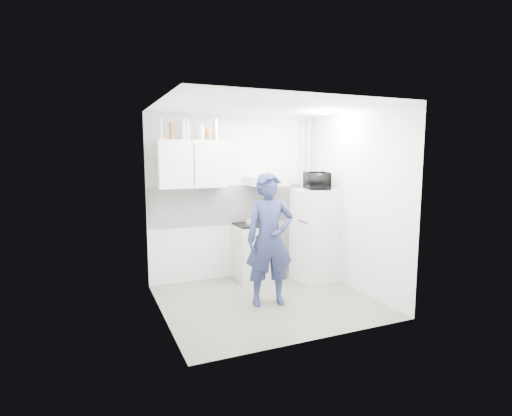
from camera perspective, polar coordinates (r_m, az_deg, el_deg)
name	(u,v)px	position (r m, az deg, el deg)	size (l,w,h in m)	color
floor	(267,301)	(5.61, 1.62, -13.13)	(2.80, 2.80, 0.00)	#5E5F51
ceiling	(268,106)	(5.28, 1.73, 14.30)	(2.80, 2.80, 0.00)	white
wall_back	(235,198)	(6.44, -3.01, 1.50)	(2.80, 2.80, 0.00)	silver
wall_left	(161,213)	(4.87, -13.44, -0.70)	(2.60, 2.60, 0.00)	silver
wall_right	(354,202)	(6.01, 13.89, 0.84)	(2.60, 2.60, 0.00)	silver
person	(270,239)	(5.27, 1.96, -4.50)	(0.64, 0.42, 1.76)	navy
stove	(253,252)	(6.43, -0.49, -6.32)	(0.54, 0.54, 0.87)	beige
fridge	(316,235)	(6.38, 8.56, -3.85)	(0.60, 0.60, 1.45)	silver
stove_top	(253,224)	(6.34, -0.50, -2.35)	(0.52, 0.52, 0.03)	black
saucepan	(251,221)	(6.23, -0.69, -1.90)	(0.18, 0.18, 0.10)	silver
microwave	(317,181)	(6.27, 8.72, 3.87)	(0.33, 0.48, 0.27)	black
bottle_a	(161,129)	(5.93, -13.48, 10.92)	(0.07, 0.07, 0.30)	#B2B7BC
bottle_b	(171,131)	(5.96, -12.02, 10.71)	(0.06, 0.06, 0.25)	brown
bottle_c	(183,129)	(5.99, -10.36, 11.01)	(0.07, 0.07, 0.31)	#B2B7BC
bottle_d	(187,130)	(6.01, -9.77, 10.90)	(0.06, 0.06, 0.28)	#B2B7BC
canister_a	(201,132)	(6.06, -7.83, 10.67)	(0.09, 0.09, 0.23)	#B2B7BC
canister_b	(208,135)	(6.09, -6.87, 10.33)	(0.08, 0.08, 0.16)	brown
bottle_e	(215,130)	(6.12, -5.82, 11.08)	(0.08, 0.08, 0.32)	silver
upper_cabinet	(191,164)	(6.01, -9.23, 6.23)	(1.00, 0.35, 0.70)	silver
range_hood	(267,181)	(6.35, 1.58, 3.88)	(0.60, 0.50, 0.14)	beige
backsplash	(235,204)	(6.43, -2.95, 0.60)	(2.74, 0.03, 0.60)	white
pipe_a	(308,195)	(6.92, 7.39, 1.89)	(0.05, 0.05, 2.60)	beige
pipe_b	(302,195)	(6.86, 6.52, 1.85)	(0.04, 0.04, 2.60)	beige
ceiling_spot_fixture	(326,113)	(5.93, 9.92, 13.17)	(0.10, 0.10, 0.02)	white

